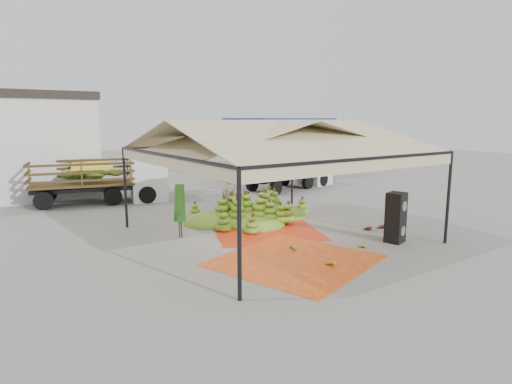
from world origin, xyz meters
TOP-DOWN VIEW (x-y plane):
  - ground at (0.00, 0.00)m, footprint 90.00×90.00m
  - canopy_tent at (0.00, 0.00)m, footprint 8.10×8.10m
  - building_tan at (10.00, 13.00)m, footprint 6.30×5.30m
  - tarp_left at (-1.21, -2.58)m, footprint 5.14×5.01m
  - tarp_right at (0.09, 0.77)m, footprint 4.86×4.97m
  - banana_heap at (0.61, 2.40)m, footprint 5.94×5.03m
  - hand_yellow_a at (1.27, -2.85)m, footprint 0.43×0.36m
  - hand_yellow_b at (-0.75, -3.49)m, footprint 0.47×0.39m
  - hand_red_a at (3.07, -1.48)m, footprint 0.58×0.51m
  - hand_red_b at (3.70, -1.65)m, footprint 0.59×0.57m
  - hand_green at (-0.65, -1.68)m, footprint 0.62×0.58m
  - hanging_bunches at (0.70, -0.17)m, footprint 4.74×0.24m
  - speaker_stack at (2.73, -2.98)m, footprint 0.72×0.67m
  - banana_leaves at (-2.73, 1.71)m, footprint 0.96×1.36m
  - vendor at (-0.34, 2.67)m, footprint 0.77×0.61m
  - truck_left at (-3.24, 9.45)m, footprint 6.55×3.56m
  - truck_right at (7.18, 7.80)m, footprint 6.22×3.21m

SIDE VIEW (x-z plane):
  - ground at x=0.00m, z-range 0.00..0.00m
  - banana_leaves at x=-2.73m, z-range -1.85..1.85m
  - tarp_right at x=0.09m, z-range 0.00..0.01m
  - tarp_left at x=-1.21m, z-range 0.00..0.01m
  - hand_yellow_a at x=1.27m, z-range 0.00..0.18m
  - hand_red_b at x=3.70m, z-range 0.00..0.21m
  - hand_yellow_b at x=-0.75m, z-range 0.00..0.21m
  - hand_green at x=-0.65m, z-range 0.00..0.22m
  - hand_red_a at x=3.07m, z-range 0.00..0.23m
  - banana_heap at x=0.61m, z-range 0.00..1.20m
  - speaker_stack at x=2.73m, z-range 0.00..1.67m
  - vendor at x=-0.34m, z-range 0.00..1.85m
  - truck_right at x=7.18m, z-range 0.24..2.27m
  - truck_left at x=-3.24m, z-range 0.25..2.38m
  - building_tan at x=10.00m, z-range 0.02..4.12m
  - hanging_bunches at x=0.70m, z-range 2.52..2.72m
  - canopy_tent at x=0.00m, z-range 1.30..5.30m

